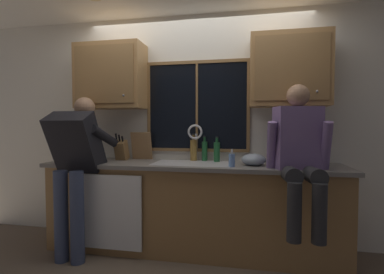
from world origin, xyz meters
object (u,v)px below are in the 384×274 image
(knife_block, at_px, (122,150))
(bottle_green_glass, at_px, (217,151))
(person_standing, at_px, (76,159))
(bottle_tall_clear, at_px, (205,151))
(bottle_amber_small, at_px, (194,149))
(mixing_bowl, at_px, (254,160))
(cutting_board, at_px, (142,146))
(soap_dispenser, at_px, (232,160))
(person_sitting_on_counter, at_px, (299,149))

(knife_block, height_order, bottle_green_glass, knife_block)
(person_standing, height_order, bottle_green_glass, person_standing)
(knife_block, xyz_separation_m, bottle_tall_clear, (0.94, 0.09, 0.01))
(person_standing, distance_m, knife_block, 0.54)
(person_standing, bearing_deg, bottle_amber_small, 27.10)
(bottle_tall_clear, xyz_separation_m, bottle_amber_small, (-0.12, 0.01, 0.01))
(mixing_bowl, bearing_deg, cutting_board, 169.14)
(cutting_board, xyz_separation_m, soap_dispenser, (1.05, -0.38, -0.09))
(person_sitting_on_counter, xyz_separation_m, bottle_tall_clear, (-0.90, 0.48, -0.07))
(cutting_board, height_order, bottle_amber_small, cutting_board)
(bottle_green_glass, xyz_separation_m, bottle_tall_clear, (-0.14, 0.05, 0.00))
(person_standing, xyz_separation_m, mixing_bowl, (1.73, 0.32, -0.00))
(person_sitting_on_counter, xyz_separation_m, bottle_green_glass, (-0.76, 0.43, -0.07))
(person_standing, height_order, soap_dispenser, person_standing)
(person_sitting_on_counter, xyz_separation_m, cutting_board, (-1.64, 0.49, -0.03))
(person_standing, distance_m, soap_dispenser, 1.53)
(person_sitting_on_counter, height_order, knife_block, person_sitting_on_counter)
(person_sitting_on_counter, relative_size, mixing_bowl, 5.22)
(knife_block, distance_m, bottle_green_glass, 1.08)
(bottle_amber_small, bearing_deg, knife_block, -173.39)
(mixing_bowl, bearing_deg, soap_dispenser, -146.85)
(person_sitting_on_counter, height_order, cutting_board, person_sitting_on_counter)
(bottle_green_glass, height_order, bottle_amber_small, bottle_amber_small)
(soap_dispenser, relative_size, bottle_green_glass, 0.62)
(person_standing, distance_m, person_sitting_on_counter, 2.12)
(bottle_amber_small, bearing_deg, person_sitting_on_counter, -25.29)
(person_standing, height_order, mixing_bowl, person_standing)
(cutting_board, distance_m, bottle_tall_clear, 0.74)
(mixing_bowl, height_order, bottle_amber_small, bottle_amber_small)
(knife_block, relative_size, bottle_green_glass, 1.19)
(soap_dispenser, bearing_deg, cutting_board, 160.29)
(person_sitting_on_counter, height_order, mixing_bowl, person_sitting_on_counter)
(cutting_board, relative_size, mixing_bowl, 1.32)
(bottle_tall_clear, bearing_deg, cutting_board, 179.29)
(knife_block, distance_m, bottle_tall_clear, 0.94)
(person_standing, distance_m, bottle_tall_clear, 1.33)
(cutting_board, bearing_deg, bottle_green_glass, -3.63)
(bottle_green_glass, bearing_deg, person_standing, -159.55)
(person_sitting_on_counter, relative_size, bottle_tall_clear, 4.56)
(knife_block, xyz_separation_m, soap_dispenser, (1.25, -0.28, -0.04))
(bottle_amber_small, bearing_deg, cutting_board, 179.73)
(person_sitting_on_counter, bearing_deg, cutting_board, 163.41)
(soap_dispenser, distance_m, bottle_green_glass, 0.37)
(bottle_green_glass, bearing_deg, mixing_bowl, -25.89)
(person_sitting_on_counter, relative_size, cutting_board, 3.96)
(person_standing, height_order, knife_block, person_standing)
(cutting_board, bearing_deg, person_sitting_on_counter, -16.59)
(person_sitting_on_counter, relative_size, soap_dispenser, 7.45)
(person_standing, xyz_separation_m, person_sitting_on_counter, (2.11, 0.07, 0.13))
(person_sitting_on_counter, distance_m, soap_dispenser, 0.61)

